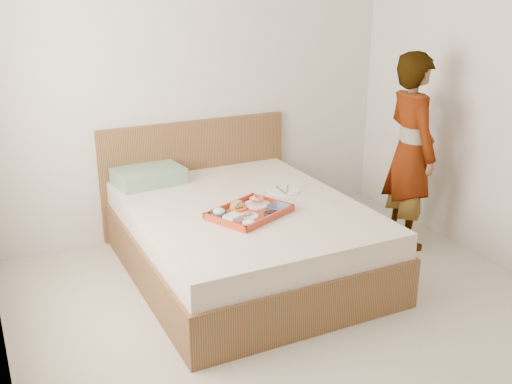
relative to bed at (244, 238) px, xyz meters
The scene contains 16 objects.
ground 1.04m from the bed, 87.23° to the right, with size 3.50×4.00×0.01m, color beige.
wall_back 1.44m from the bed, 87.23° to the left, with size 3.50×0.01×2.60m, color silver.
bed is the anchor object (origin of this frame).
headboard 0.99m from the bed, 90.00° to the left, with size 1.65×0.06×0.95m, color brown.
pillow 0.96m from the bed, 121.64° to the left, with size 0.52×0.36×0.13m, color gray.
tray 0.36m from the bed, 104.29° to the right, with size 0.53×0.39×0.05m, color #AE3219.
prawn_plate 0.31m from the bed, 51.86° to the right, with size 0.18×0.18×0.01m, color white.
navy_bowl_big 0.41m from the bed, 58.47° to the right, with size 0.15×0.15×0.04m, color #141E44.
sauce_dish 0.43m from the bed, 81.93° to the right, with size 0.08×0.08×0.03m, color black.
meat_plate 0.40m from the bed, 107.90° to the right, with size 0.13×0.13×0.01m, color white.
bread_plate 0.31m from the bed, 133.84° to the right, with size 0.13×0.13×0.01m, color orange.
salad_bowl 0.43m from the bed, 147.37° to the right, with size 0.12×0.12×0.04m, color #141E44.
plastic_tub 0.48m from the bed, 126.31° to the right, with size 0.11×0.09×0.05m, color silver.
cheese_round 0.51m from the bed, 111.17° to the right, with size 0.08×0.08×0.03m, color white.
dinner_plate 0.50m from the bed, 17.16° to the left, with size 0.25×0.25×0.01m, color white.
person 1.50m from the bed, ahead, with size 0.57×0.37×1.57m, color white.
Camera 1 is at (-1.76, -2.66, 2.06)m, focal length 41.89 mm.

